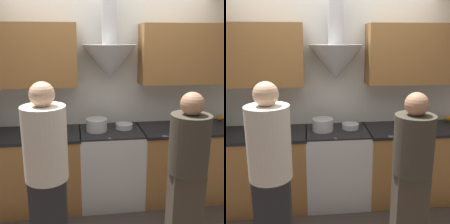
# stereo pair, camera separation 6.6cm
# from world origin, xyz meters

# --- Properties ---
(ground_plane) EXTENTS (12.00, 12.00, 0.00)m
(ground_plane) POSITION_xyz_m (0.00, 0.00, 0.00)
(ground_plane) COLOR #423833
(wall_back) EXTENTS (8.40, 0.63, 2.60)m
(wall_back) POSITION_xyz_m (-0.03, 0.59, 1.49)
(wall_back) COLOR silver
(wall_back) RESTS_ON ground_plane
(counter_left) EXTENTS (1.48, 0.62, 0.93)m
(counter_left) POSITION_xyz_m (-1.10, 0.33, 0.46)
(counter_left) COLOR #9E6B38
(counter_left) RESTS_ON ground_plane
(counter_right) EXTENTS (1.29, 0.62, 0.93)m
(counter_right) POSITION_xyz_m (1.00, 0.33, 0.47)
(counter_right) COLOR #9E6B38
(counter_right) RESTS_ON ground_plane
(stove_range) EXTENTS (0.74, 0.60, 0.93)m
(stove_range) POSITION_xyz_m (0.00, 0.34, 0.47)
(stove_range) COLOR silver
(stove_range) RESTS_ON ground_plane
(stock_pot) EXTENTS (0.25, 0.25, 0.14)m
(stock_pot) POSITION_xyz_m (-0.17, 0.34, 1.00)
(stock_pot) COLOR silver
(stock_pot) RESTS_ON stove_range
(mixing_bowl) EXTENTS (0.20, 0.20, 0.06)m
(mixing_bowl) POSITION_xyz_m (0.17, 0.38, 0.96)
(mixing_bowl) COLOR silver
(mixing_bowl) RESTS_ON stove_range
(orange_fruit) EXTENTS (0.07, 0.07, 0.07)m
(orange_fruit) POSITION_xyz_m (1.49, 0.56, 0.96)
(orange_fruit) COLOR orange
(orange_fruit) RESTS_ON counter_right
(person_foreground_left) EXTENTS (0.36, 0.36, 1.66)m
(person_foreground_left) POSITION_xyz_m (-0.66, -0.61, 0.91)
(person_foreground_left) COLOR #28282D
(person_foreground_left) RESTS_ON ground_plane
(person_foreground_right) EXTENTS (0.35, 0.35, 1.56)m
(person_foreground_right) POSITION_xyz_m (0.56, -0.63, 0.85)
(person_foreground_right) COLOR #473D33
(person_foreground_right) RESTS_ON ground_plane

